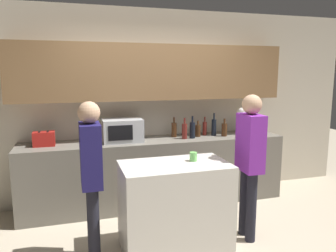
# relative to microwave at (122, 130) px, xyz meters

# --- Properties ---
(back_wall) EXTENTS (6.40, 0.40, 2.70)m
(back_wall) POSITION_rel_microwave_xyz_m (0.46, 0.26, 0.47)
(back_wall) COLOR beige
(back_wall) RESTS_ON ground_plane
(back_counter) EXTENTS (3.60, 0.62, 0.92)m
(back_counter) POSITION_rel_microwave_xyz_m (0.46, -0.01, -0.61)
(back_counter) COLOR #6B665B
(back_counter) RESTS_ON ground_plane
(kitchen_island) EXTENTS (1.11, 0.64, 0.91)m
(kitchen_island) POSITION_rel_microwave_xyz_m (0.35, -1.20, -0.61)
(kitchen_island) COLOR beige
(kitchen_island) RESTS_ON ground_plane
(microwave) EXTENTS (0.52, 0.39, 0.30)m
(microwave) POSITION_rel_microwave_xyz_m (0.00, 0.00, 0.00)
(microwave) COLOR #B7BABC
(microwave) RESTS_ON back_counter
(toaster) EXTENTS (0.26, 0.16, 0.18)m
(toaster) POSITION_rel_microwave_xyz_m (-0.98, 0.00, -0.06)
(toaster) COLOR #B21E19
(toaster) RESTS_ON back_counter
(potted_plant) EXTENTS (0.14, 0.14, 0.40)m
(potted_plant) POSITION_rel_microwave_xyz_m (1.77, 0.00, 0.05)
(potted_plant) COLOR #333D4C
(potted_plant) RESTS_ON back_counter
(bottle_0) EXTENTS (0.07, 0.07, 0.28)m
(bottle_0) POSITION_rel_microwave_xyz_m (0.75, 0.08, -0.04)
(bottle_0) COLOR #472814
(bottle_0) RESTS_ON back_counter
(bottle_1) EXTENTS (0.07, 0.07, 0.29)m
(bottle_1) POSITION_rel_microwave_xyz_m (0.85, -0.08, -0.04)
(bottle_1) COLOR maroon
(bottle_1) RESTS_ON back_counter
(bottle_2) EXTENTS (0.08, 0.08, 0.31)m
(bottle_2) POSITION_rel_microwave_xyz_m (0.97, -0.07, -0.03)
(bottle_2) COLOR black
(bottle_2) RESTS_ON back_counter
(bottle_3) EXTENTS (0.08, 0.08, 0.23)m
(bottle_3) POSITION_rel_microwave_xyz_m (1.08, 0.01, -0.06)
(bottle_3) COLOR #472814
(bottle_3) RESTS_ON back_counter
(bottle_4) EXTENTS (0.06, 0.06, 0.27)m
(bottle_4) POSITION_rel_microwave_xyz_m (1.21, 0.08, -0.05)
(bottle_4) COLOR maroon
(bottle_4) RESTS_ON back_counter
(bottle_5) EXTENTS (0.07, 0.07, 0.33)m
(bottle_5) POSITION_rel_microwave_xyz_m (1.33, 0.02, -0.02)
(bottle_5) COLOR black
(bottle_5) RESTS_ON back_counter
(bottle_6) EXTENTS (0.08, 0.08, 0.25)m
(bottle_6) POSITION_rel_microwave_xyz_m (1.46, -0.06, -0.05)
(bottle_6) COLOR #472814
(bottle_6) RESTS_ON back_counter
(cup_0) EXTENTS (0.08, 0.08, 0.09)m
(cup_0) POSITION_rel_microwave_xyz_m (0.57, -1.15, -0.11)
(cup_0) COLOR #72D062
(cup_0) RESTS_ON kitchen_island
(person_left) EXTENTS (0.21, 0.35, 1.60)m
(person_left) POSITION_rel_microwave_xyz_m (1.19, -1.24, -0.12)
(person_left) COLOR black
(person_left) RESTS_ON ground_plane
(person_center) EXTENTS (0.21, 0.34, 1.57)m
(person_center) POSITION_rel_microwave_xyz_m (-0.48, -1.20, -0.14)
(person_center) COLOR black
(person_center) RESTS_ON ground_plane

